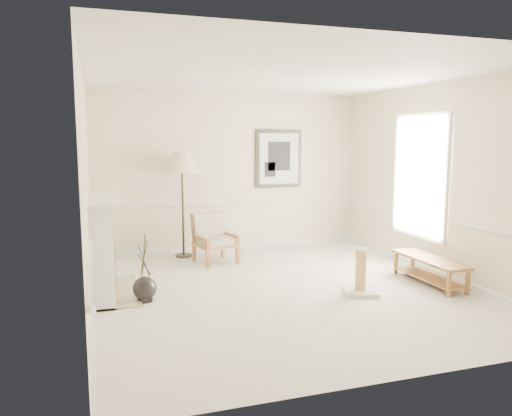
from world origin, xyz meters
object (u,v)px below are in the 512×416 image
Objects in this scene: floor_vase at (145,289)px; armchair at (213,236)px; bench at (429,266)px; floor_lamp at (182,165)px; scratching_post at (361,280)px.

armchair is at bearing 53.84° from floor_vase.
floor_vase is at bearing -138.93° from armchair.
floor_vase is 4.01m from bench.
bench is at bearing -41.82° from floor_lamp.
floor_vase is 2.88m from floor_lamp.
armchair is (1.31, 1.80, 0.28)m from floor_vase.
armchair is at bearing 122.05° from scratching_post.
scratching_post is (2.80, -0.57, 0.03)m from floor_vase.
floor_lamp is at bearing 116.00° from armchair.
bench is at bearing -52.80° from armchair.
floor_vase is 1.09× the size of armchair.
floor_lamp is 1.40× the size of bench.
bench is (3.98, -0.44, 0.09)m from floor_vase.
bench is at bearing -6.33° from floor_vase.
bench is 1.19m from scratching_post.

